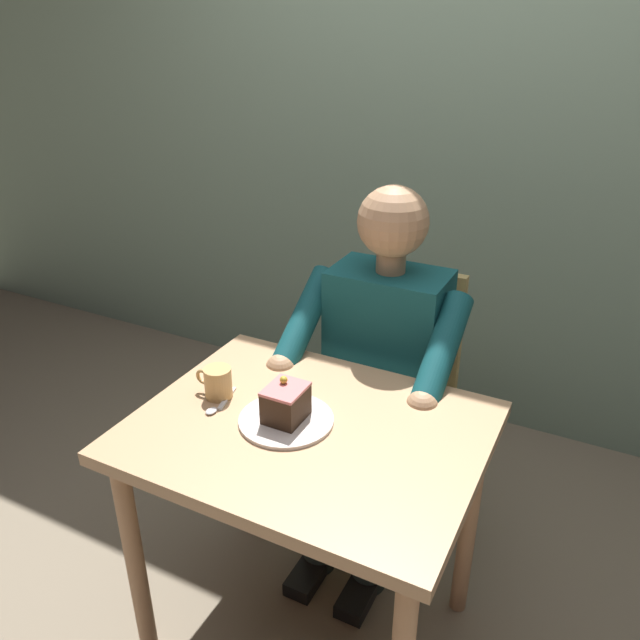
% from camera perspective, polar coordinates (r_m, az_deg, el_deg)
% --- Properties ---
extents(ground_plane, '(14.00, 14.00, 0.00)m').
position_cam_1_polar(ground_plane, '(2.13, -0.89, -26.13)').
color(ground_plane, '#7F715D').
extents(cafe_rear_panel, '(6.40, 0.12, 3.00)m').
position_cam_1_polar(cafe_rear_panel, '(2.65, 14.48, 21.35)').
color(cafe_rear_panel, gray).
rests_on(cafe_rear_panel, ground).
extents(dining_table, '(0.87, 0.69, 0.75)m').
position_cam_1_polar(dining_table, '(1.67, -1.05, -12.63)').
color(dining_table, tan).
rests_on(dining_table, ground).
extents(chair, '(0.42, 0.42, 0.91)m').
position_cam_1_polar(chair, '(2.22, 6.71, -6.06)').
color(chair, tan).
rests_on(chair, ground).
extents(seated_person, '(0.53, 0.58, 1.24)m').
position_cam_1_polar(seated_person, '(2.00, 5.13, -4.90)').
color(seated_person, '#124D53').
rests_on(seated_person, ground).
extents(dessert_plate, '(0.24, 0.24, 0.01)m').
position_cam_1_polar(dessert_plate, '(1.62, -3.08, -9.01)').
color(dessert_plate, silver).
rests_on(dessert_plate, dining_table).
extents(cake_slice, '(0.09, 0.11, 0.11)m').
position_cam_1_polar(cake_slice, '(1.59, -3.12, -7.50)').
color(cake_slice, '#342215').
rests_on(cake_slice, dessert_plate).
extents(coffee_cup, '(0.11, 0.07, 0.09)m').
position_cam_1_polar(coffee_cup, '(1.72, -9.27, -5.54)').
color(coffee_cup, tan).
rests_on(coffee_cup, dining_table).
extents(dessert_spoon, '(0.04, 0.14, 0.01)m').
position_cam_1_polar(dessert_spoon, '(1.70, -9.17, -7.61)').
color(dessert_spoon, silver).
rests_on(dessert_spoon, dining_table).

